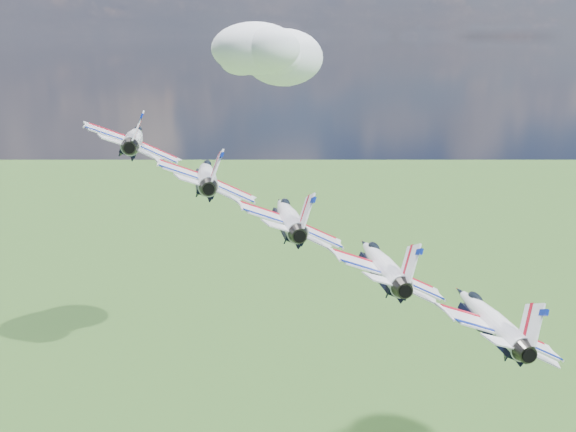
{
  "coord_description": "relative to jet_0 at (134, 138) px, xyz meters",
  "views": [
    {
      "loc": [
        0.11,
        -89.84,
        165.87
      ],
      "look_at": [
        14.32,
        -14.96,
        146.89
      ],
      "focal_mm": 45.0,
      "sensor_mm": 36.0,
      "label": 1
    }
  ],
  "objects": [
    {
      "name": "jet_4",
      "position": [
        32.64,
        -31.51,
        -13.68
      ],
      "size": [
        13.55,
        17.82,
        9.31
      ],
      "primitive_type": null,
      "rotation": [
        0.0,
        0.41,
        -0.05
      ],
      "color": "silver"
    },
    {
      "name": "jet_2",
      "position": [
        16.32,
        -15.75,
        -6.84
      ],
      "size": [
        13.55,
        17.82,
        9.31
      ],
      "primitive_type": null,
      "rotation": [
        0.0,
        0.41,
        -0.05
      ],
      "color": "white"
    },
    {
      "name": "jet_3",
      "position": [
        24.48,
        -23.63,
        -10.26
      ],
      "size": [
        13.55,
        17.82,
        9.31
      ],
      "primitive_type": null,
      "rotation": [
        0.0,
        0.41,
        -0.05
      ],
      "color": "silver"
    },
    {
      "name": "cloud_far",
      "position": [
        60.6,
        247.19,
        5.24
      ],
      "size": [
        56.62,
        44.49,
        22.24
      ],
      "primitive_type": "ellipsoid",
      "color": "white"
    },
    {
      "name": "jet_0",
      "position": [
        0.0,
        0.0,
        0.0
      ],
      "size": [
        13.55,
        17.82,
        9.31
      ],
      "primitive_type": null,
      "rotation": [
        0.0,
        0.41,
        -0.05
      ],
      "color": "silver"
    },
    {
      "name": "jet_1",
      "position": [
        8.16,
        -7.88,
        -3.42
      ],
      "size": [
        13.55,
        17.82,
        9.31
      ],
      "primitive_type": null,
      "rotation": [
        0.0,
        0.41,
        -0.05
      ],
      "color": "white"
    }
  ]
}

